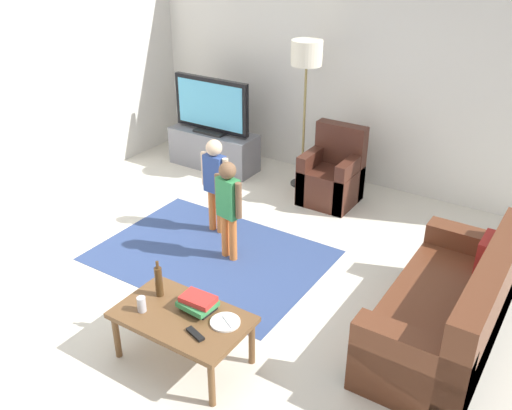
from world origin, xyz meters
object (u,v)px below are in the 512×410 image
at_px(tv, 211,106).
at_px(child_near_tv, 215,178).
at_px(bottle, 159,281).
at_px(soda_can, 142,304).
at_px(tv_stand, 214,150).
at_px(book_stack, 198,303).
at_px(floor_lamp, 307,61).
at_px(tv_remote, 195,334).
at_px(couch, 454,313).
at_px(coffee_table, 182,320).
at_px(child_center, 228,202).
at_px(armchair, 333,177).
at_px(plate, 225,322).

bearing_deg(tv, child_near_tv, -52.07).
height_order(bottle, soda_can, bottle).
distance_m(tv_stand, tv, 0.60).
xyz_separation_m(book_stack, soda_can, (-0.34, -0.24, 0.00)).
relative_size(tv, bottle, 3.57).
height_order(tv_stand, soda_can, soda_can).
distance_m(floor_lamp, tv_remote, 3.69).
height_order(tv_stand, couch, couch).
bearing_deg(book_stack, soda_can, -144.74).
xyz_separation_m(child_near_tv, soda_can, (0.69, -1.85, -0.14)).
distance_m(coffee_table, tv_remote, 0.26).
xyz_separation_m(child_near_tv, book_stack, (1.03, -1.61, -0.15)).
xyz_separation_m(couch, child_near_tv, (-2.61, 0.44, 0.33)).
bearing_deg(bottle, child_center, 101.09).
bearing_deg(tv_stand, armchair, -1.28).
relative_size(floor_lamp, tv_remote, 10.47).
bearing_deg(child_near_tv, bottle, -67.57).
bearing_deg(bottle, coffee_table, -18.43).
bearing_deg(child_center, book_stack, -64.04).
bearing_deg(soda_can, tv, 118.61).
distance_m(child_near_tv, bottle, 1.76).
distance_m(couch, soda_can, 2.39).
relative_size(child_near_tv, soda_can, 8.65).
bearing_deg(child_near_tv, floor_lamp, 82.50).
height_order(child_near_tv, child_center, child_near_tv).
xyz_separation_m(book_stack, plate, (0.26, -0.02, -0.05)).
height_order(floor_lamp, child_near_tv, floor_lamp).
bearing_deg(couch, plate, -138.06).
height_order(floor_lamp, child_center, floor_lamp).
xyz_separation_m(tv, bottle, (1.72, -2.98, -0.30)).
distance_m(armchair, book_stack, 2.96).
distance_m(armchair, coffee_table, 3.07).
height_order(couch, tv_remote, couch).
xyz_separation_m(couch, child_center, (-2.19, 0.08, 0.33)).
bearing_deg(tv_stand, coffee_table, -56.85).
relative_size(couch, plate, 8.18).
bearing_deg(book_stack, tv, 125.15).
bearing_deg(armchair, tv_remote, -81.36).
relative_size(tv, floor_lamp, 0.62).
height_order(tv, plate, tv).
bearing_deg(couch, book_stack, -143.58).
xyz_separation_m(floor_lamp, bottle, (0.47, -3.15, -0.99)).
xyz_separation_m(tv, armchair, (1.76, -0.02, -0.55)).
relative_size(tv_remote, soda_can, 1.42).
distance_m(child_near_tv, soda_can, 1.98).
relative_size(coffee_table, soda_can, 8.33).
distance_m(floor_lamp, coffee_table, 3.54).
xyz_separation_m(tv_stand, floor_lamp, (1.25, 0.15, 1.30)).
distance_m(armchair, soda_can, 3.19).
xyz_separation_m(tv_stand, book_stack, (2.08, -2.98, 0.23)).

